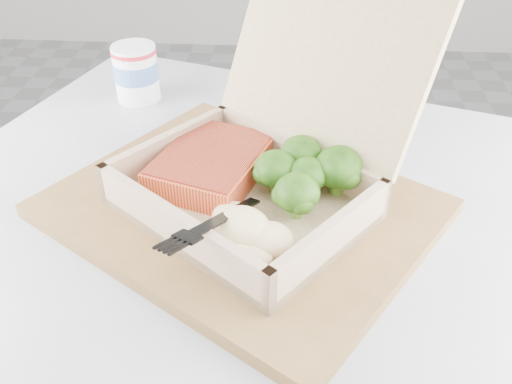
# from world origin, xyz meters

# --- Properties ---
(floor) EXTENTS (4.00, 4.00, 0.00)m
(floor) POSITION_xyz_m (0.00, 0.00, 0.00)
(floor) COLOR #95959B
(floor) RESTS_ON ground
(cafe_table) EXTENTS (0.93, 0.93, 0.71)m
(cafe_table) POSITION_xyz_m (0.34, -0.30, 0.53)
(cafe_table) COLOR black
(cafe_table) RESTS_ON floor
(serving_tray) EXTENTS (0.48, 0.46, 0.02)m
(serving_tray) POSITION_xyz_m (0.36, -0.27, 0.71)
(serving_tray) COLOR brown
(serving_tray) RESTS_ON cafe_table
(takeout_container) EXTENTS (0.35, 0.36, 0.21)m
(takeout_container) POSITION_xyz_m (0.39, -0.25, 0.77)
(takeout_container) COLOR tan
(takeout_container) RESTS_ON serving_tray
(salmon_fillet) EXTENTS (0.14, 0.16, 0.03)m
(salmon_fillet) POSITION_xyz_m (0.32, -0.24, 0.75)
(salmon_fillet) COLOR orange
(salmon_fillet) RESTS_ON takeout_container
(broccoli_pile) EXTENTS (0.12, 0.12, 0.04)m
(broccoli_pile) POSITION_xyz_m (0.42, -0.27, 0.75)
(broccoli_pile) COLOR #3E761A
(broccoli_pile) RESTS_ON takeout_container
(mashed_potatoes) EXTENTS (0.09, 0.08, 0.03)m
(mashed_potatoes) POSITION_xyz_m (0.36, -0.35, 0.75)
(mashed_potatoes) COLOR beige
(mashed_potatoes) RESTS_ON takeout_container
(plastic_fork) EXTENTS (0.08, 0.14, 0.03)m
(plastic_fork) POSITION_xyz_m (0.36, -0.33, 0.76)
(plastic_fork) COLOR black
(plastic_fork) RESTS_ON mashed_potatoes
(paper_cup) EXTENTS (0.06, 0.06, 0.08)m
(paper_cup) POSITION_xyz_m (0.18, -0.01, 0.75)
(paper_cup) COLOR white
(paper_cup) RESTS_ON cafe_table
(receipt) EXTENTS (0.11, 0.15, 0.00)m
(receipt) POSITION_xyz_m (0.41, -0.10, 0.71)
(receipt) COLOR white
(receipt) RESTS_ON cafe_table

